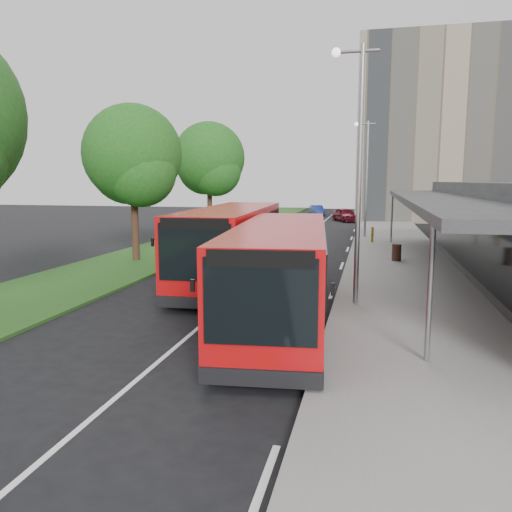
{
  "coord_description": "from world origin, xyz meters",
  "views": [
    {
      "loc": [
        4.61,
        -14.09,
        4.08
      ],
      "look_at": [
        0.77,
        2.51,
        1.5
      ],
      "focal_mm": 35.0,
      "sensor_mm": 36.0,
      "label": 1
    }
  ],
  "objects_px": {
    "bollard": "(372,235)",
    "lamp_post_far": "(365,171)",
    "tree_far": "(209,163)",
    "litter_bin": "(397,253)",
    "car_near": "(345,215)",
    "car_far": "(317,210)",
    "lamp_post_near": "(357,160)",
    "bus_main": "(281,273)",
    "tree_mid": "(133,161)",
    "bus_second": "(232,244)"
  },
  "relations": [
    {
      "from": "tree_mid",
      "to": "bus_second",
      "type": "distance_m",
      "value": 8.11
    },
    {
      "from": "bollard",
      "to": "car_near",
      "type": "distance_m",
      "value": 18.44
    },
    {
      "from": "tree_far",
      "to": "bollard",
      "type": "distance_m",
      "value": 12.88
    },
    {
      "from": "litter_bin",
      "to": "car_far",
      "type": "xyz_separation_m",
      "value": [
        -7.54,
        33.41,
        0.05
      ]
    },
    {
      "from": "car_near",
      "to": "car_far",
      "type": "relative_size",
      "value": 1.09
    },
    {
      "from": "lamp_post_near",
      "to": "bus_main",
      "type": "height_order",
      "value": "lamp_post_near"
    },
    {
      "from": "tree_far",
      "to": "bus_second",
      "type": "height_order",
      "value": "tree_far"
    },
    {
      "from": "lamp_post_far",
      "to": "car_near",
      "type": "bearing_deg",
      "value": 97.83
    },
    {
      "from": "litter_bin",
      "to": "bollard",
      "type": "bearing_deg",
      "value": 98.98
    },
    {
      "from": "tree_far",
      "to": "litter_bin",
      "type": "relative_size",
      "value": 10.17
    },
    {
      "from": "litter_bin",
      "to": "tree_mid",
      "type": "bearing_deg",
      "value": -170.36
    },
    {
      "from": "tree_mid",
      "to": "bollard",
      "type": "height_order",
      "value": "tree_mid"
    },
    {
      "from": "lamp_post_near",
      "to": "car_near",
      "type": "xyz_separation_m",
      "value": [
        -2.05,
        34.91,
        -4.03
      ]
    },
    {
      "from": "lamp_post_far",
      "to": "car_far",
      "type": "height_order",
      "value": "lamp_post_far"
    },
    {
      "from": "bus_second",
      "to": "lamp_post_near",
      "type": "bearing_deg",
      "value": -35.91
    },
    {
      "from": "lamp_post_far",
      "to": "bus_main",
      "type": "xyz_separation_m",
      "value": [
        -1.96,
        -22.34,
        -3.25
      ]
    },
    {
      "from": "bus_second",
      "to": "bus_main",
      "type": "bearing_deg",
      "value": -64.89
    },
    {
      "from": "lamp_post_near",
      "to": "tree_far",
      "type": "bearing_deg",
      "value": 120.29
    },
    {
      "from": "lamp_post_near",
      "to": "bus_second",
      "type": "distance_m",
      "value": 6.67
    },
    {
      "from": "tree_far",
      "to": "bus_second",
      "type": "bearing_deg",
      "value": -68.76
    },
    {
      "from": "tree_mid",
      "to": "bollard",
      "type": "distance_m",
      "value": 15.8
    },
    {
      "from": "tree_mid",
      "to": "bus_second",
      "type": "height_order",
      "value": "tree_mid"
    },
    {
      "from": "bus_second",
      "to": "car_far",
      "type": "relative_size",
      "value": 2.89
    },
    {
      "from": "bollard",
      "to": "lamp_post_near",
      "type": "bearing_deg",
      "value": -92.08
    },
    {
      "from": "lamp_post_near",
      "to": "tree_mid",
      "type": "bearing_deg",
      "value": 147.64
    },
    {
      "from": "lamp_post_near",
      "to": "bollard",
      "type": "distance_m",
      "value": 17.16
    },
    {
      "from": "litter_bin",
      "to": "car_near",
      "type": "distance_m",
      "value": 25.95
    },
    {
      "from": "lamp_post_near",
      "to": "car_near",
      "type": "distance_m",
      "value": 35.2
    },
    {
      "from": "tree_far",
      "to": "car_near",
      "type": "xyz_separation_m",
      "value": [
        9.08,
        15.85,
        -4.67
      ]
    },
    {
      "from": "litter_bin",
      "to": "lamp_post_far",
      "type": "bearing_deg",
      "value": 99.39
    },
    {
      "from": "tree_far",
      "to": "car_near",
      "type": "bearing_deg",
      "value": 60.2
    },
    {
      "from": "lamp_post_far",
      "to": "bollard",
      "type": "distance_m",
      "value": 5.31
    },
    {
      "from": "bollard",
      "to": "lamp_post_far",
      "type": "bearing_deg",
      "value": 100.28
    },
    {
      "from": "bus_second",
      "to": "bollard",
      "type": "height_order",
      "value": "bus_second"
    },
    {
      "from": "lamp_post_far",
      "to": "bus_second",
      "type": "relative_size",
      "value": 0.74
    },
    {
      "from": "litter_bin",
      "to": "lamp_post_near",
      "type": "bearing_deg",
      "value": -100.89
    },
    {
      "from": "lamp_post_far",
      "to": "bollard",
      "type": "height_order",
      "value": "lamp_post_far"
    },
    {
      "from": "litter_bin",
      "to": "car_near",
      "type": "bearing_deg",
      "value": 98.49
    },
    {
      "from": "lamp_post_far",
      "to": "bollard",
      "type": "relative_size",
      "value": 8.22
    },
    {
      "from": "lamp_post_near",
      "to": "bus_main",
      "type": "bearing_deg",
      "value": -129.9
    },
    {
      "from": "car_near",
      "to": "car_far",
      "type": "distance_m",
      "value": 8.59
    },
    {
      "from": "bus_main",
      "to": "litter_bin",
      "type": "distance_m",
      "value": 12.21
    },
    {
      "from": "bus_main",
      "to": "bus_second",
      "type": "height_order",
      "value": "bus_second"
    },
    {
      "from": "tree_mid",
      "to": "bus_second",
      "type": "relative_size",
      "value": 0.73
    },
    {
      "from": "tree_far",
      "to": "lamp_post_far",
      "type": "distance_m",
      "value": 11.19
    },
    {
      "from": "lamp_post_far",
      "to": "litter_bin",
      "type": "xyz_separation_m",
      "value": [
        1.78,
        -10.76,
        -4.16
      ]
    },
    {
      "from": "bus_main",
      "to": "bus_second",
      "type": "relative_size",
      "value": 0.96
    },
    {
      "from": "lamp_post_near",
      "to": "lamp_post_far",
      "type": "height_order",
      "value": "same"
    },
    {
      "from": "tree_far",
      "to": "lamp_post_far",
      "type": "xyz_separation_m",
      "value": [
        11.13,
        0.95,
        -0.65
      ]
    },
    {
      "from": "lamp_post_near",
      "to": "litter_bin",
      "type": "relative_size",
      "value": 9.8
    }
  ]
}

